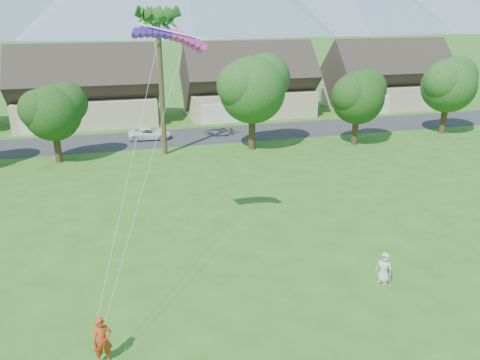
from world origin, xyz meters
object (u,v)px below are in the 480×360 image
object	(u,v)px
kite_flyer	(102,341)
parafoil_kite	(170,35)
parked_car	(150,134)
watcher	(384,268)

from	to	relation	value
kite_flyer	parafoil_kite	world-z (taller)	parafoil_kite
kite_flyer	parked_car	distance (m)	31.85
parked_car	kite_flyer	bearing A→B (deg)	175.51
kite_flyer	parafoil_kite	distance (m)	13.26
kite_flyer	watcher	size ratio (longest dim) A/B	1.23
watcher	parked_car	distance (m)	30.61
watcher	parafoil_kite	bearing A→B (deg)	-159.94
parked_car	watcher	bearing A→B (deg)	-160.66
watcher	parked_car	world-z (taller)	watcher
watcher	kite_flyer	bearing A→B (deg)	-119.12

